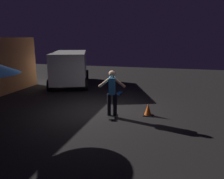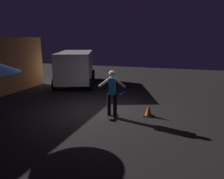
{
  "view_description": "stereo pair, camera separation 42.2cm",
  "coord_description": "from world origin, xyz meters",
  "px_view_note": "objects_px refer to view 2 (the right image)",
  "views": [
    {
      "loc": [
        -8.01,
        -2.69,
        2.84
      ],
      "look_at": [
        -0.58,
        -0.67,
        1.05
      ],
      "focal_mm": 35.41,
      "sensor_mm": 36.0,
      "label": 1
    },
    {
      "loc": [
        -7.89,
        -3.09,
        2.84
      ],
      "look_at": [
        -0.58,
        -0.67,
        1.05
      ],
      "focal_mm": 35.41,
      "sensor_mm": 36.0,
      "label": 2
    }
  ],
  "objects_px": {
    "parked_van": "(76,66)",
    "skateboard_spare": "(123,93)",
    "skateboard_ridden": "(112,116)",
    "skater": "(112,90)",
    "traffic_cone": "(149,111)"
  },
  "relations": [
    {
      "from": "skateboard_spare",
      "to": "traffic_cone",
      "type": "height_order",
      "value": "traffic_cone"
    },
    {
      "from": "parked_van",
      "to": "skateboard_spare",
      "type": "relative_size",
      "value": 6.32
    },
    {
      "from": "skateboard_ridden",
      "to": "skater",
      "type": "bearing_deg",
      "value": 90.0
    },
    {
      "from": "traffic_cone",
      "to": "skateboard_spare",
      "type": "bearing_deg",
      "value": 32.41
    },
    {
      "from": "skateboard_spare",
      "to": "traffic_cone",
      "type": "distance_m",
      "value": 3.37
    },
    {
      "from": "skateboard_ridden",
      "to": "skater",
      "type": "distance_m",
      "value": 0.98
    },
    {
      "from": "skateboard_ridden",
      "to": "skateboard_spare",
      "type": "height_order",
      "value": "same"
    },
    {
      "from": "traffic_cone",
      "to": "skater",
      "type": "bearing_deg",
      "value": 113.52
    },
    {
      "from": "skateboard_ridden",
      "to": "skateboard_spare",
      "type": "relative_size",
      "value": 1.02
    },
    {
      "from": "skateboard_spare",
      "to": "skater",
      "type": "relative_size",
      "value": 0.47
    },
    {
      "from": "skateboard_ridden",
      "to": "skater",
      "type": "relative_size",
      "value": 0.48
    },
    {
      "from": "skateboard_ridden",
      "to": "skater",
      "type": "xyz_separation_m",
      "value": [
        0.0,
        0.0,
        0.98
      ]
    },
    {
      "from": "skateboard_ridden",
      "to": "traffic_cone",
      "type": "distance_m",
      "value": 1.38
    },
    {
      "from": "skateboard_spare",
      "to": "skater",
      "type": "height_order",
      "value": "skater"
    },
    {
      "from": "parked_van",
      "to": "skater",
      "type": "bearing_deg",
      "value": -141.14
    }
  ]
}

